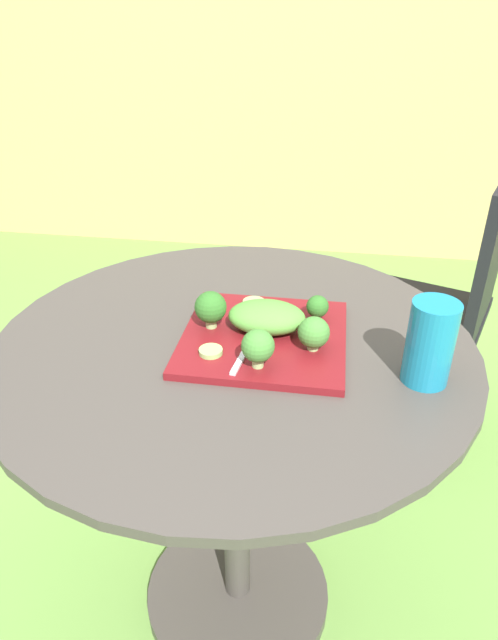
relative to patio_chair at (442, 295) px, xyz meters
name	(u,v)px	position (x,y,z in m)	size (l,w,h in m)	color
ground_plane	(238,597)	(-0.50, -0.70, -0.53)	(12.00, 12.00, 0.00)	#669342
bamboo_fence	(311,103)	(-0.50, 1.57, 0.29)	(8.00, 0.08, 1.63)	tan
patio_table	(236,456)	(-0.50, -0.70, -0.05)	(0.86, 0.86, 0.76)	#423D38
patio_chair	(442,295)	(0.00, 0.00, 0.00)	(0.56, 0.56, 0.90)	black
salad_plate	(264,337)	(-0.44, -0.70, 0.24)	(0.29, 0.29, 0.01)	maroon
drinking_glass	(429,347)	(-0.17, -0.78, 0.29)	(0.07, 0.07, 0.14)	teal
fork	(249,344)	(-0.46, -0.75, 0.25)	(0.04, 0.15, 0.00)	silver
lettuce_mound	(267,317)	(-0.44, -0.69, 0.27)	(0.14, 0.10, 0.05)	#519338
broccoli_floret_0	(258,346)	(-0.44, -0.80, 0.28)	(0.05, 0.05, 0.07)	#99B770
broccoli_floret_1	(317,307)	(-0.35, -0.64, 0.27)	(0.04, 0.04, 0.05)	#99B770
broccoli_floret_2	(211,308)	(-0.54, -0.69, 0.29)	(0.06, 0.06, 0.07)	#99B770
broccoli_floret_3	(314,333)	(-0.36, -0.74, 0.28)	(0.05, 0.05, 0.06)	#99B770
cucumber_slice_0	(254,302)	(-0.48, -0.59, 0.25)	(0.04, 0.04, 0.01)	#8EB766
cucumber_slice_1	(211,351)	(-0.52, -0.78, 0.25)	(0.04, 0.04, 0.01)	#8EB766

